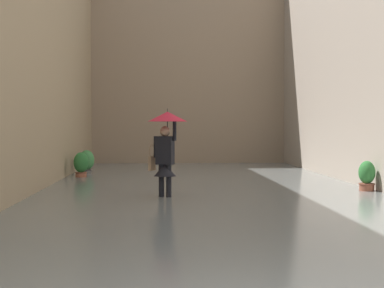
% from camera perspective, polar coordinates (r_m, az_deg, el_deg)
% --- Properties ---
extents(ground_plane, '(60.00, 60.00, 0.00)m').
position_cam_1_polar(ground_plane, '(14.82, 1.49, -4.85)').
color(ground_plane, gray).
extents(flood_water, '(9.07, 26.67, 0.12)m').
position_cam_1_polar(flood_water, '(14.81, 1.49, -4.62)').
color(flood_water, slate).
rests_on(flood_water, ground_plane).
extents(building_facade_right, '(2.04, 24.67, 8.85)m').
position_cam_1_polar(building_facade_right, '(15.42, -17.92, 11.84)').
color(building_facade_right, tan).
rests_on(building_facade_right, ground_plane).
extents(building_facade_far, '(11.87, 1.80, 9.45)m').
position_cam_1_polar(building_facade_far, '(26.11, -0.44, 8.41)').
color(building_facade_far, gray).
rests_on(building_facade_far, ground_plane).
extents(person_wading, '(0.89, 0.89, 2.10)m').
position_cam_1_polar(person_wading, '(13.05, -2.56, 0.44)').
color(person_wading, '#4C4233').
rests_on(person_wading, ground_plane).
extents(potted_plant_mid_right, '(0.46, 0.46, 0.89)m').
position_cam_1_polar(potted_plant_mid_right, '(18.50, -10.78, -2.05)').
color(potted_plant_mid_right, '#9E563D').
rests_on(potted_plant_mid_right, ground_plane).
extents(potted_plant_far_right, '(0.50, 0.50, 0.91)m').
position_cam_1_polar(potted_plant_far_right, '(19.68, -10.24, -1.76)').
color(potted_plant_far_right, '#66605B').
rests_on(potted_plant_far_right, ground_plane).
extents(potted_plant_far_left, '(0.41, 0.41, 0.85)m').
position_cam_1_polar(potted_plant_far_left, '(14.95, 16.70, -3.16)').
color(potted_plant_far_left, brown).
rests_on(potted_plant_far_left, ground_plane).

